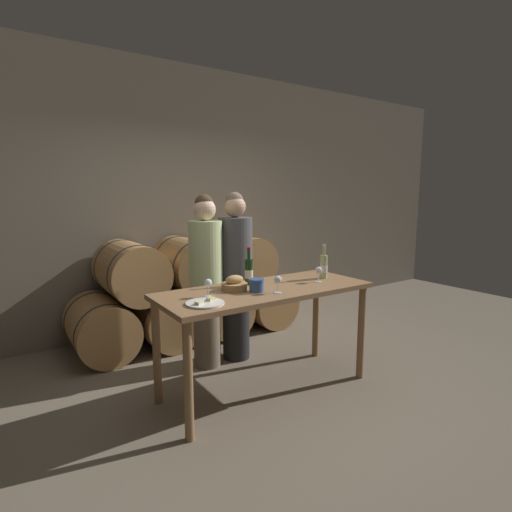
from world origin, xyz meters
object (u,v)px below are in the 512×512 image
at_px(tasting_table, 266,301).
at_px(wine_bottle_white, 324,267).
at_px(person_right, 236,275).
at_px(wine_bottle_red, 249,271).
at_px(wine_glass_far_left, 208,284).
at_px(wine_glass_left, 278,280).
at_px(person_left, 206,279).
at_px(cheese_plate, 205,303).
at_px(wine_glass_center, 319,271).
at_px(bread_basket, 234,284).
at_px(blue_crock, 257,285).

height_order(tasting_table, wine_bottle_white, wine_bottle_white).
distance_m(person_right, wine_bottle_red, 0.58).
distance_m(person_right, wine_glass_far_left, 0.98).
xyz_separation_m(wine_bottle_white, wine_glass_left, (-0.68, -0.20, -0.01)).
bearing_deg(person_left, cheese_plate, -117.14).
relative_size(person_left, person_right, 0.99).
height_order(person_right, wine_glass_center, person_right).
distance_m(tasting_table, wine_bottle_red, 0.30).
bearing_deg(wine_glass_far_left, tasting_table, -1.97).
xyz_separation_m(tasting_table, bread_basket, (-0.25, 0.08, 0.16)).
bearing_deg(cheese_plate, person_left, 62.86).
xyz_separation_m(person_left, blue_crock, (0.06, -0.78, 0.09)).
relative_size(blue_crock, bread_basket, 0.59).
relative_size(bread_basket, wine_glass_center, 1.52).
xyz_separation_m(person_right, wine_glass_far_left, (-0.66, -0.70, 0.13)).
xyz_separation_m(person_left, cheese_plate, (-0.45, -0.88, 0.04)).
xyz_separation_m(wine_glass_left, wine_glass_center, (0.53, 0.11, 0.00)).
height_order(wine_bottle_red, wine_bottle_white, wine_bottle_red).
bearing_deg(wine_bottle_white, tasting_table, -178.61).
distance_m(blue_crock, wine_glass_center, 0.65).
distance_m(wine_bottle_white, bread_basket, 0.92).
bearing_deg(person_left, wine_bottle_white, -39.73).
relative_size(person_right, wine_bottle_white, 5.33).
relative_size(blue_crock, cheese_plate, 0.45).
xyz_separation_m(tasting_table, wine_glass_left, (-0.01, -0.18, 0.21)).
distance_m(wine_glass_far_left, wine_glass_left, 0.55).
bearing_deg(blue_crock, wine_glass_center, -1.12).
distance_m(tasting_table, wine_glass_far_left, 0.56).
bearing_deg(wine_glass_center, tasting_table, 172.11).
distance_m(tasting_table, wine_bottle_white, 0.70).
bearing_deg(wine_bottle_red, wine_bottle_white, -13.70).
distance_m(person_left, wine_bottle_white, 1.11).
xyz_separation_m(person_left, person_right, (0.33, -0.00, 0.00)).
xyz_separation_m(bread_basket, wine_glass_left, (0.24, -0.27, 0.05)).
xyz_separation_m(tasting_table, wine_glass_center, (0.52, -0.07, 0.21)).
xyz_separation_m(wine_bottle_red, bread_basket, (-0.21, -0.10, -0.07)).
xyz_separation_m(person_left, wine_glass_left, (0.17, -0.91, 0.13)).
bearing_deg(bread_basket, cheese_plate, -148.03).
bearing_deg(blue_crock, tasting_table, 24.56).
height_order(tasting_table, wine_glass_center, wine_glass_center).
relative_size(tasting_table, wine_glass_far_left, 13.11).
bearing_deg(tasting_table, wine_bottle_white, 1.39).
relative_size(tasting_table, bread_basket, 8.63).
distance_m(person_left, bread_basket, 0.65).
relative_size(tasting_table, person_left, 1.09).
distance_m(wine_bottle_white, wine_glass_far_left, 1.18).
distance_m(wine_glass_far_left, wine_glass_center, 1.05).
bearing_deg(person_right, wine_glass_left, -99.82).
distance_m(wine_glass_left, wine_glass_center, 0.54).
relative_size(person_left, wine_bottle_white, 5.27).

